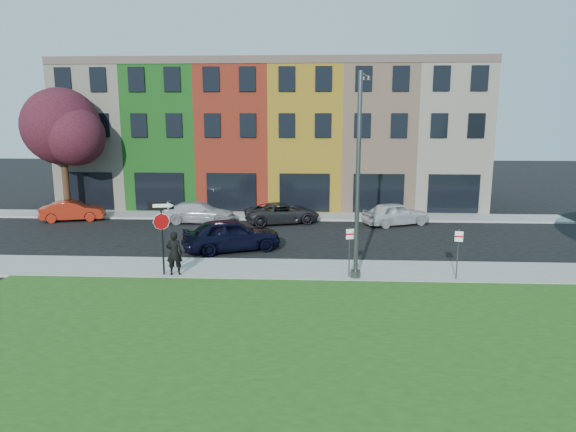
# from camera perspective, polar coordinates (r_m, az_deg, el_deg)

# --- Properties ---
(ground) EXTENTS (120.00, 120.00, 0.00)m
(ground) POSITION_cam_1_polar(r_m,az_deg,el_deg) (19.58, 0.88, -8.76)
(ground) COLOR black
(ground) RESTS_ON ground
(sidewalk_near) EXTENTS (40.00, 3.00, 0.12)m
(sidewalk_near) POSITION_cam_1_polar(r_m,az_deg,el_deg) (22.44, 6.30, -6.05)
(sidewalk_near) COLOR gray
(sidewalk_near) RESTS_ON ground
(sidewalk_far) EXTENTS (40.00, 2.40, 0.12)m
(sidewalk_far) POSITION_cam_1_polar(r_m,az_deg,el_deg) (34.24, -3.24, -0.00)
(sidewalk_far) COLOR gray
(sidewalk_far) RESTS_ON ground
(rowhouse_block) EXTENTS (30.00, 10.12, 10.00)m
(rowhouse_block) POSITION_cam_1_polar(r_m,az_deg,el_deg) (39.75, -1.63, 8.72)
(rowhouse_block) COLOR #BFB69E
(rowhouse_block) RESTS_ON ground
(stop_sign) EXTENTS (1.04, 0.25, 3.10)m
(stop_sign) POSITION_cam_1_polar(r_m,az_deg,el_deg) (21.66, -13.87, -0.76)
(stop_sign) COLOR black
(stop_sign) RESTS_ON sidewalk_near
(man) EXTENTS (0.75, 0.56, 1.84)m
(man) POSITION_cam_1_polar(r_m,az_deg,el_deg) (21.84, -12.52, -4.05)
(man) COLOR black
(man) RESTS_ON sidewalk_near
(sedan_near) EXTENTS (5.37, 6.22, 1.65)m
(sedan_near) POSITION_cam_1_polar(r_m,az_deg,el_deg) (25.69, -6.31, -2.07)
(sedan_near) COLOR black
(sedan_near) RESTS_ON ground
(parked_car_red) EXTENTS (3.39, 4.61, 1.29)m
(parked_car_red) POSITION_cam_1_polar(r_m,az_deg,el_deg) (35.67, -22.80, 0.54)
(parked_car_red) COLOR maroon
(parked_car_red) RESTS_ON ground
(parked_car_silver) EXTENTS (2.05, 4.60, 1.31)m
(parked_car_silver) POSITION_cam_1_polar(r_m,az_deg,el_deg) (32.76, -9.82, 0.40)
(parked_car_silver) COLOR #ABABB0
(parked_car_silver) RESTS_ON ground
(parked_car_dark) EXTENTS (5.02, 5.99, 1.30)m
(parked_car_dark) POSITION_cam_1_polar(r_m,az_deg,el_deg) (32.13, -0.63, 0.34)
(parked_car_dark) COLOR black
(parked_car_dark) RESTS_ON ground
(parked_car_white) EXTENTS (4.74, 5.41, 1.42)m
(parked_car_white) POSITION_cam_1_polar(r_m,az_deg,el_deg) (32.25, 11.90, 0.26)
(parked_car_white) COLOR silver
(parked_car_white) RESTS_ON ground
(street_lamp) EXTENTS (0.82, 2.55, 8.22)m
(street_lamp) POSITION_cam_1_polar(r_m,az_deg,el_deg) (20.72, 7.85, 4.38)
(street_lamp) COLOR #45484A
(street_lamp) RESTS_ON sidewalk_near
(parking_sign_a) EXTENTS (0.31, 0.14, 2.10)m
(parking_sign_a) POSITION_cam_1_polar(r_m,az_deg,el_deg) (21.09, 6.85, -3.29)
(parking_sign_a) COLOR #45484A
(parking_sign_a) RESTS_ON sidewalk_near
(parking_sign_b) EXTENTS (0.32, 0.11, 2.07)m
(parking_sign_b) POSITION_cam_1_polar(r_m,az_deg,el_deg) (21.75, 18.38, -3.39)
(parking_sign_b) COLOR #45484A
(parking_sign_b) RESTS_ON sidewalk_near
(tree_purple) EXTENTS (5.95, 5.20, 8.32)m
(tree_purple) POSITION_cam_1_polar(r_m,az_deg,el_deg) (36.82, -23.71, 8.90)
(tree_purple) COLOR #321E10
(tree_purple) RESTS_ON sidewalk_far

